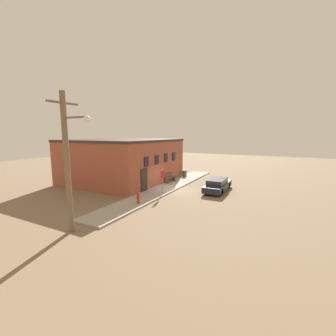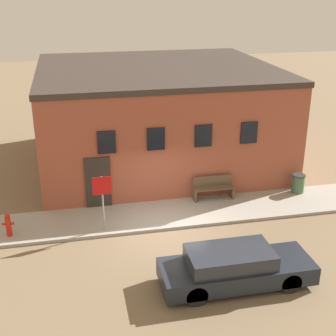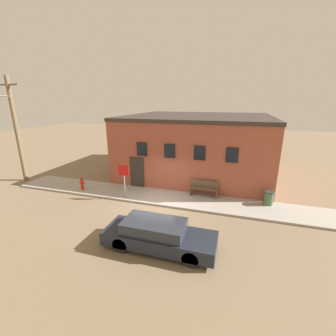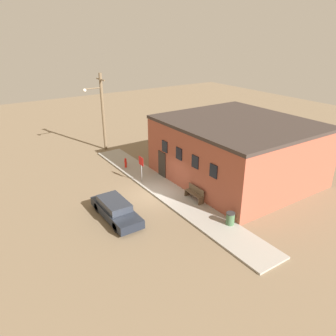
# 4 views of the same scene
# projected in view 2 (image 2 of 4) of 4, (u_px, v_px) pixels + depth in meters

# --- Properties ---
(ground_plane) EXTENTS (80.00, 80.00, 0.00)m
(ground_plane) POSITION_uv_depth(u_px,v_px,m) (166.00, 231.00, 17.10)
(ground_plane) COLOR #7A664C
(sidewalk) EXTENTS (20.44, 2.32, 0.12)m
(sidewalk) POSITION_uv_depth(u_px,v_px,m) (160.00, 215.00, 18.13)
(sidewalk) COLOR #9E998E
(sidewalk) RESTS_ON ground
(brick_building) EXTENTS (11.04, 9.98, 4.74)m
(brick_building) POSITION_uv_depth(u_px,v_px,m) (156.00, 114.00, 22.97)
(brick_building) COLOR #9E4C38
(brick_building) RESTS_ON ground
(fire_hydrant) EXTENTS (0.41, 0.19, 0.85)m
(fire_hydrant) POSITION_uv_depth(u_px,v_px,m) (8.00, 225.00, 16.41)
(fire_hydrant) COLOR red
(fire_hydrant) RESTS_ON sidewalk
(stop_sign) EXTENTS (0.67, 0.06, 2.08)m
(stop_sign) POSITION_uv_depth(u_px,v_px,m) (102.00, 193.00, 16.41)
(stop_sign) COLOR gray
(stop_sign) RESTS_ON sidewalk
(bench) EXTENTS (1.67, 0.44, 0.96)m
(bench) POSITION_uv_depth(u_px,v_px,m) (213.00, 188.00, 19.18)
(bench) COLOR brown
(bench) RESTS_ON sidewalk
(trash_bin) EXTENTS (0.55, 0.55, 0.79)m
(trash_bin) POSITION_uv_depth(u_px,v_px,m) (298.00, 183.00, 19.79)
(trash_bin) COLOR #426642
(trash_bin) RESTS_ON sidewalk
(parked_car) EXTENTS (4.60, 1.60, 1.20)m
(parked_car) POSITION_uv_depth(u_px,v_px,m) (235.00, 268.00, 13.91)
(parked_car) COLOR black
(parked_car) RESTS_ON ground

